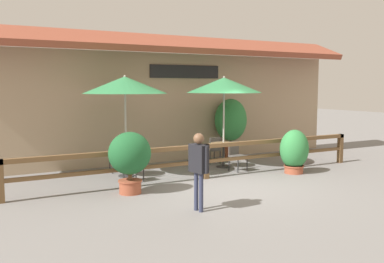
{
  "coord_description": "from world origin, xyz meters",
  "views": [
    {
      "loc": [
        -5.82,
        -8.85,
        2.51
      ],
      "look_at": [
        -0.24,
        1.4,
        1.27
      ],
      "focal_mm": 40.0,
      "sensor_mm": 36.0,
      "label": 1
    }
  ],
  "objects_px": {
    "chair_near_streetside": "(132,163)",
    "chair_middle_wallside": "(213,149)",
    "chair_middle_streetside": "(237,154)",
    "potted_plant_small_flowering": "(294,151)",
    "potted_plant_tall_tropical": "(231,121)",
    "pedestrian": "(199,161)",
    "chair_near_wallside": "(118,156)",
    "potted_plant_entrance_palm": "(130,156)",
    "patio_umbrella_near": "(125,85)",
    "patio_umbrella_middle": "(224,85)",
    "dining_table_near": "(126,155)",
    "dining_table_middle": "(223,148)"
  },
  "relations": [
    {
      "from": "chair_middle_wallside",
      "to": "chair_middle_streetside",
      "type": "bearing_deg",
      "value": 90.5
    },
    {
      "from": "dining_table_near",
      "to": "chair_middle_streetside",
      "type": "distance_m",
      "value": 3.27
    },
    {
      "from": "pedestrian",
      "to": "patio_umbrella_middle",
      "type": "bearing_deg",
      "value": -48.07
    },
    {
      "from": "chair_middle_wallside",
      "to": "chair_near_streetside",
      "type": "bearing_deg",
      "value": 20.54
    },
    {
      "from": "patio_umbrella_near",
      "to": "chair_middle_wallside",
      "type": "distance_m",
      "value": 3.81
    },
    {
      "from": "patio_umbrella_near",
      "to": "potted_plant_tall_tropical",
      "type": "height_order",
      "value": "patio_umbrella_near"
    },
    {
      "from": "patio_umbrella_near",
      "to": "chair_near_wallside",
      "type": "bearing_deg",
      "value": 91.9
    },
    {
      "from": "chair_near_streetside",
      "to": "dining_table_middle",
      "type": "height_order",
      "value": "chair_near_streetside"
    },
    {
      "from": "patio_umbrella_near",
      "to": "chair_near_streetside",
      "type": "bearing_deg",
      "value": -95.72
    },
    {
      "from": "chair_middle_wallside",
      "to": "pedestrian",
      "type": "relative_size",
      "value": 0.55
    },
    {
      "from": "chair_near_streetside",
      "to": "chair_middle_streetside",
      "type": "distance_m",
      "value": 3.23
    },
    {
      "from": "dining_table_middle",
      "to": "chair_middle_streetside",
      "type": "relative_size",
      "value": 0.93
    },
    {
      "from": "patio_umbrella_middle",
      "to": "potted_plant_entrance_palm",
      "type": "height_order",
      "value": "patio_umbrella_middle"
    },
    {
      "from": "chair_middle_wallside",
      "to": "patio_umbrella_middle",
      "type": "bearing_deg",
      "value": 87.67
    },
    {
      "from": "chair_near_wallside",
      "to": "dining_table_middle",
      "type": "height_order",
      "value": "chair_near_wallside"
    },
    {
      "from": "chair_near_wallside",
      "to": "chair_near_streetside",
      "type": "bearing_deg",
      "value": 94.23
    },
    {
      "from": "chair_middle_streetside",
      "to": "potted_plant_tall_tropical",
      "type": "relative_size",
      "value": 0.42
    },
    {
      "from": "pedestrian",
      "to": "potted_plant_small_flowering",
      "type": "bearing_deg",
      "value": -74.59
    },
    {
      "from": "patio_umbrella_near",
      "to": "dining_table_near",
      "type": "height_order",
      "value": "patio_umbrella_near"
    },
    {
      "from": "pedestrian",
      "to": "chair_near_streetside",
      "type": "bearing_deg",
      "value": -5.94
    },
    {
      "from": "potted_plant_tall_tropical",
      "to": "pedestrian",
      "type": "height_order",
      "value": "potted_plant_tall_tropical"
    },
    {
      "from": "chair_near_streetside",
      "to": "chair_middle_streetside",
      "type": "bearing_deg",
      "value": -13.57
    },
    {
      "from": "chair_near_streetside",
      "to": "patio_umbrella_middle",
      "type": "height_order",
      "value": "patio_umbrella_middle"
    },
    {
      "from": "chair_near_wallside",
      "to": "patio_umbrella_middle",
      "type": "xyz_separation_m",
      "value": [
        3.15,
        -0.79,
        2.05
      ]
    },
    {
      "from": "potted_plant_entrance_palm",
      "to": "patio_umbrella_near",
      "type": "bearing_deg",
      "value": 72.8
    },
    {
      "from": "chair_near_wallside",
      "to": "potted_plant_entrance_palm",
      "type": "distance_m",
      "value": 2.61
    },
    {
      "from": "potted_plant_tall_tropical",
      "to": "patio_umbrella_middle",
      "type": "bearing_deg",
      "value": -130.85
    },
    {
      "from": "potted_plant_entrance_palm",
      "to": "pedestrian",
      "type": "xyz_separation_m",
      "value": [
        0.71,
        -2.02,
        0.14
      ]
    },
    {
      "from": "potted_plant_tall_tropical",
      "to": "dining_table_middle",
      "type": "bearing_deg",
      "value": -130.85
    },
    {
      "from": "dining_table_near",
      "to": "pedestrian",
      "type": "bearing_deg",
      "value": -88.1
    },
    {
      "from": "dining_table_middle",
      "to": "chair_middle_streetside",
      "type": "height_order",
      "value": "chair_middle_streetside"
    },
    {
      "from": "chair_near_streetside",
      "to": "pedestrian",
      "type": "xyz_separation_m",
      "value": [
        0.19,
        -3.25,
        0.52
      ]
    },
    {
      "from": "patio_umbrella_middle",
      "to": "potted_plant_small_flowering",
      "type": "xyz_separation_m",
      "value": [
        1.29,
        -1.76,
        -1.89
      ]
    },
    {
      "from": "chair_near_streetside",
      "to": "chair_middle_wallside",
      "type": "bearing_deg",
      "value": 9.44
    },
    {
      "from": "dining_table_near",
      "to": "potted_plant_tall_tropical",
      "type": "xyz_separation_m",
      "value": [
        4.27,
        1.17,
        0.7
      ]
    },
    {
      "from": "potted_plant_small_flowering",
      "to": "potted_plant_tall_tropical",
      "type": "height_order",
      "value": "potted_plant_tall_tropical"
    },
    {
      "from": "chair_middle_wallside",
      "to": "potted_plant_small_flowering",
      "type": "height_order",
      "value": "potted_plant_small_flowering"
    },
    {
      "from": "chair_near_streetside",
      "to": "pedestrian",
      "type": "bearing_deg",
      "value": -96.94
    },
    {
      "from": "chair_middle_streetside",
      "to": "chair_middle_wallside",
      "type": "bearing_deg",
      "value": 80.01
    },
    {
      "from": "patio_umbrella_middle",
      "to": "chair_middle_streetside",
      "type": "xyz_separation_m",
      "value": [
        0.03,
        -0.67,
        -2.05
      ]
    },
    {
      "from": "chair_middle_streetside",
      "to": "pedestrian",
      "type": "relative_size",
      "value": 0.55
    },
    {
      "from": "dining_table_near",
      "to": "chair_middle_wallside",
      "type": "height_order",
      "value": "chair_middle_wallside"
    },
    {
      "from": "dining_table_near",
      "to": "potted_plant_tall_tropical",
      "type": "relative_size",
      "value": 0.39
    },
    {
      "from": "chair_near_streetside",
      "to": "chair_middle_wallside",
      "type": "height_order",
      "value": "same"
    },
    {
      "from": "potted_plant_tall_tropical",
      "to": "chair_near_streetside",
      "type": "bearing_deg",
      "value": -157.3
    },
    {
      "from": "potted_plant_small_flowering",
      "to": "potted_plant_tall_tropical",
      "type": "relative_size",
      "value": 0.61
    },
    {
      "from": "chair_near_wallside",
      "to": "potted_plant_small_flowering",
      "type": "xyz_separation_m",
      "value": [
        4.44,
        -2.55,
        0.16
      ]
    },
    {
      "from": "potted_plant_entrance_palm",
      "to": "patio_umbrella_middle",
      "type": "bearing_deg",
      "value": 24.94
    },
    {
      "from": "dining_table_middle",
      "to": "potted_plant_entrance_palm",
      "type": "distance_m",
      "value": 4.1
    },
    {
      "from": "patio_umbrella_near",
      "to": "pedestrian",
      "type": "distance_m",
      "value": 4.18
    }
  ]
}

